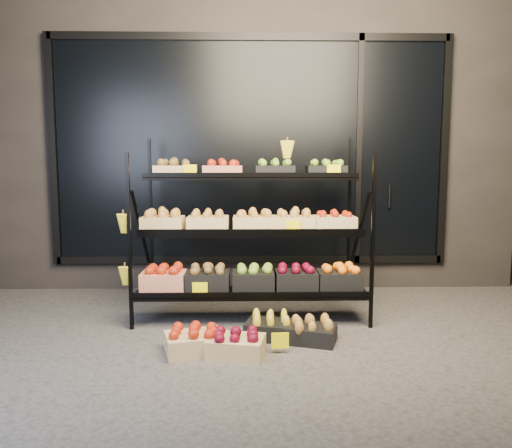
{
  "coord_description": "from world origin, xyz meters",
  "views": [
    {
      "loc": [
        -0.05,
        -3.97,
        1.39
      ],
      "look_at": [
        0.04,
        0.55,
        0.86
      ],
      "focal_mm": 35.0,
      "sensor_mm": 36.0,
      "label": 1
    }
  ],
  "objects_px": {
    "floor_crate_midleft": "(271,326)",
    "floor_crate_midright": "(236,343)",
    "display_rack": "(250,231)",
    "floor_crate_left": "(194,340)"
  },
  "relations": [
    {
      "from": "floor_crate_midleft",
      "to": "floor_crate_midright",
      "type": "distance_m",
      "value": 0.47
    },
    {
      "from": "floor_crate_midright",
      "to": "display_rack",
      "type": "bearing_deg",
      "value": 95.02
    },
    {
      "from": "display_rack",
      "to": "floor_crate_midright",
      "type": "bearing_deg",
      "value": -96.17
    },
    {
      "from": "floor_crate_midleft",
      "to": "floor_crate_midright",
      "type": "height_order",
      "value": "floor_crate_midright"
    },
    {
      "from": "floor_crate_midleft",
      "to": "floor_crate_midright",
      "type": "xyz_separation_m",
      "value": [
        -0.27,
        -0.38,
        0.0
      ]
    },
    {
      "from": "floor_crate_midright",
      "to": "floor_crate_left",
      "type": "bearing_deg",
      "value": 179.51
    },
    {
      "from": "floor_crate_midright",
      "to": "floor_crate_midleft",
      "type": "bearing_deg",
      "value": 65.43
    },
    {
      "from": "floor_crate_midleft",
      "to": "floor_crate_midright",
      "type": "relative_size",
      "value": 0.99
    },
    {
      "from": "floor_crate_left",
      "to": "floor_crate_midright",
      "type": "xyz_separation_m",
      "value": [
        0.31,
        -0.06,
        -0.0
      ]
    },
    {
      "from": "display_rack",
      "to": "floor_crate_left",
      "type": "relative_size",
      "value": 4.48
    }
  ]
}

